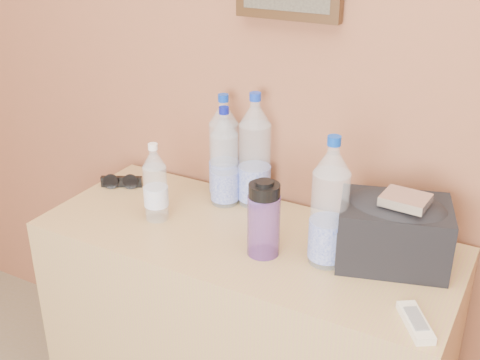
% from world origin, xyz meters
% --- Properties ---
extents(dresser, '(1.16, 0.48, 0.73)m').
position_xyz_m(dresser, '(-0.32, 1.74, 0.36)').
color(dresser, '#A17C58').
rests_on(dresser, ground).
extents(pet_large_a, '(0.08, 0.08, 0.31)m').
position_xyz_m(pet_large_a, '(-0.47, 1.89, 0.86)').
color(pet_large_a, silver).
rests_on(pet_large_a, dresser).
extents(pet_large_b, '(0.09, 0.09, 0.33)m').
position_xyz_m(pet_large_b, '(-0.50, 1.93, 0.87)').
color(pet_large_b, silver).
rests_on(pet_large_b, dresser).
extents(pet_large_c, '(0.09, 0.09, 0.35)m').
position_xyz_m(pet_large_c, '(-0.39, 1.93, 0.88)').
color(pet_large_c, silver).
rests_on(pet_large_c, dresser).
extents(pet_large_d, '(0.09, 0.09, 0.34)m').
position_xyz_m(pet_large_d, '(-0.08, 1.72, 0.88)').
color(pet_large_d, white).
rests_on(pet_large_d, dresser).
extents(pet_small, '(0.07, 0.07, 0.23)m').
position_xyz_m(pet_small, '(-0.59, 1.70, 0.83)').
color(pet_small, silver).
rests_on(pet_small, dresser).
extents(nalgene_bottle, '(0.08, 0.08, 0.21)m').
position_xyz_m(nalgene_bottle, '(-0.24, 1.68, 0.83)').
color(nalgene_bottle, '#5E3485').
rests_on(nalgene_bottle, dresser).
extents(sunglasses, '(0.14, 0.10, 0.03)m').
position_xyz_m(sunglasses, '(-0.82, 1.82, 0.74)').
color(sunglasses, black).
rests_on(sunglasses, dresser).
extents(ac_remote, '(0.11, 0.13, 0.02)m').
position_xyz_m(ac_remote, '(0.19, 1.57, 0.74)').
color(ac_remote, silver).
rests_on(ac_remote, dresser).
extents(toiletry_bag, '(0.31, 0.26, 0.18)m').
position_xyz_m(toiletry_bag, '(0.07, 1.80, 0.82)').
color(toiletry_bag, black).
rests_on(toiletry_bag, dresser).
extents(foil_packet, '(0.11, 0.10, 0.02)m').
position_xyz_m(foil_packet, '(0.09, 1.77, 0.92)').
color(foil_packet, silver).
rests_on(foil_packet, toiletry_bag).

